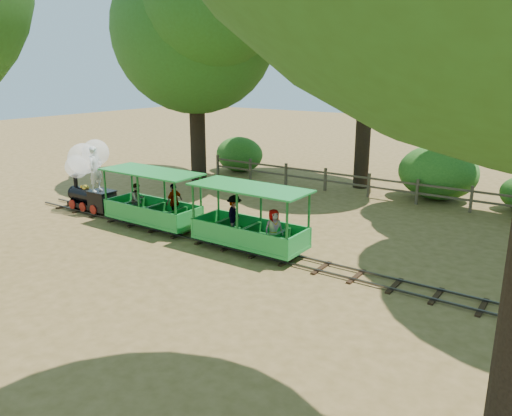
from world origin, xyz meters
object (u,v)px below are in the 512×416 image
Objects in this scene: locomotive at (87,170)px; fence at (392,187)px; carriage_front at (154,205)px; carriage_rear at (249,225)px.

fence is at bearing 42.52° from locomotive.
carriage_rear is (3.87, -0.00, 0.01)m from carriage_front.
locomotive reaches higher than carriage_rear.
carriage_rear is (7.28, -0.06, -0.79)m from locomotive.
locomotive is 7.32m from carriage_rear.
fence is (8.66, 7.94, -0.99)m from locomotive.
locomotive reaches higher than carriage_front.
locomotive is 0.78× the size of carriage_front.
locomotive is at bearing 179.04° from carriage_front.
locomotive is 0.15× the size of fence.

